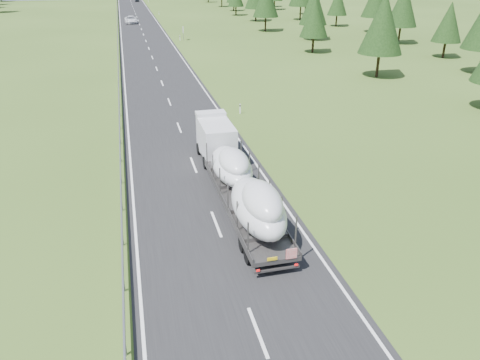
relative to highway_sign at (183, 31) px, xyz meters
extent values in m
plane|color=#38531B|center=(-7.20, -80.00, -1.81)|extent=(400.00, 400.00, 0.00)
cube|color=black|center=(-7.20, 20.00, -1.80)|extent=(10.00, 400.00, 0.02)
cube|color=slate|center=(-12.50, 20.00, -1.21)|extent=(0.08, 400.00, 0.32)
cylinder|color=slate|center=(-12.50, -80.00, -1.51)|extent=(0.10, 0.10, 0.60)
cube|color=silver|center=(-0.70, -50.00, -1.31)|extent=(0.12, 0.07, 1.00)
cube|color=black|center=(-0.70, -50.00, -0.99)|extent=(0.13, 0.08, 0.12)
cube|color=silver|center=(-0.70, 0.00, -1.31)|extent=(0.12, 0.07, 1.00)
cube|color=black|center=(-0.70, 0.00, -0.99)|extent=(0.13, 0.08, 0.12)
cube|color=silver|center=(-0.70, 50.00, -1.31)|extent=(0.12, 0.07, 1.00)
cube|color=black|center=(-0.70, 50.00, -0.99)|extent=(0.13, 0.08, 0.12)
cube|color=silver|center=(-0.70, 100.00, -1.31)|extent=(0.12, 0.07, 1.00)
cube|color=black|center=(-0.70, 100.00, -0.99)|extent=(0.13, 0.08, 0.12)
cylinder|color=slate|center=(0.00, 0.00, -0.81)|extent=(0.08, 0.08, 2.00)
cube|color=silver|center=(0.00, 0.00, 0.19)|extent=(0.05, 0.90, 1.20)
cylinder|color=black|center=(38.00, -27.90, -0.36)|extent=(0.36, 0.36, 2.90)
cone|color=black|center=(38.00, -27.90, 3.66)|extent=(4.50, 4.50, 6.03)
cylinder|color=black|center=(38.70, -13.36, 0.01)|extent=(0.36, 0.36, 3.64)
cone|color=black|center=(38.70, -13.36, 5.07)|extent=(5.66, 5.66, 7.58)
cylinder|color=black|center=(41.61, 2.00, 0.07)|extent=(0.36, 0.36, 3.75)
cylinder|color=black|center=(38.20, 13.70, -0.32)|extent=(0.36, 0.36, 2.98)
cone|color=black|center=(38.20, 13.70, 3.82)|extent=(4.64, 4.64, 6.21)
cylinder|color=black|center=(34.63, 28.61, 0.24)|extent=(0.36, 0.36, 4.09)
cylinder|color=black|center=(41.27, 42.44, 0.17)|extent=(0.36, 0.36, 3.95)
cylinder|color=black|center=(36.83, 58.38, -0.18)|extent=(0.36, 0.36, 3.26)
cylinder|color=black|center=(38.84, 69.03, -0.09)|extent=(0.36, 0.36, 3.43)
cylinder|color=black|center=(20.85, -38.06, 0.00)|extent=(0.36, 0.36, 3.63)
cone|color=black|center=(20.85, -38.06, 5.04)|extent=(5.64, 5.64, 7.55)
cylinder|color=black|center=(19.46, -18.63, -0.30)|extent=(0.36, 0.36, 3.02)
cone|color=black|center=(19.46, -18.63, 3.89)|extent=(4.69, 4.69, 6.28)
cylinder|color=black|center=(24.56, -5.37, -0.09)|extent=(0.36, 0.36, 3.44)
cone|color=black|center=(24.56, -5.37, 4.68)|extent=(5.34, 5.34, 7.16)
cylinder|color=black|center=(19.32, 9.15, -0.01)|extent=(0.36, 0.36, 3.60)
cylinder|color=black|center=(22.40, 28.50, 0.02)|extent=(0.36, 0.36, 3.66)
cylinder|color=black|center=(20.74, 43.93, -0.36)|extent=(0.36, 0.36, 2.90)
cylinder|color=black|center=(23.24, 57.68, -0.35)|extent=(0.36, 0.36, 2.92)
cylinder|color=black|center=(22.60, 73.37, -0.20)|extent=(0.36, 0.36, 3.23)
cube|color=silver|center=(-5.35, -61.52, -0.07)|extent=(2.32, 4.59, 2.56)
cube|color=black|center=(-5.35, -59.19, 0.39)|extent=(2.10, 0.09, 1.28)
cube|color=silver|center=(-5.35, -59.51, 1.35)|extent=(2.30, 1.12, 0.27)
cube|color=#514D4C|center=(-5.35, -62.44, -1.31)|extent=(2.31, 2.76, 0.23)
cylinder|color=black|center=(-6.40, -59.87, -1.35)|extent=(0.33, 0.92, 0.91)
cylinder|color=black|center=(-4.29, -59.87, -1.35)|extent=(0.33, 0.92, 0.91)
cylinder|color=black|center=(-6.40, -62.80, -1.35)|extent=(0.33, 0.92, 0.91)
cylinder|color=black|center=(-4.29, -62.80, -1.35)|extent=(0.33, 0.92, 0.91)
cube|color=#514D4C|center=(-5.35, -70.21, -0.97)|extent=(2.57, 12.83, 0.24)
cube|color=#514D4C|center=(-6.56, -70.21, -0.74)|extent=(0.16, 12.81, 0.22)
cube|color=#514D4C|center=(-4.13, -70.21, -0.74)|extent=(0.16, 12.81, 0.22)
cube|color=#514D4C|center=(-6.56, -75.70, 0.02)|extent=(0.06, 0.06, 1.74)
cube|color=#514D4C|center=(-4.13, -75.70, 0.02)|extent=(0.06, 0.06, 1.74)
cube|color=#514D4C|center=(-6.56, -73.50, 0.02)|extent=(0.06, 0.06, 1.74)
cube|color=#514D4C|center=(-4.13, -73.50, 0.02)|extent=(0.06, 0.06, 1.74)
cube|color=#514D4C|center=(-6.56, -71.31, 0.02)|extent=(0.06, 0.06, 1.74)
cube|color=#514D4C|center=(-4.13, -71.31, 0.02)|extent=(0.06, 0.06, 1.74)
cube|color=#514D4C|center=(-6.56, -69.11, 0.02)|extent=(0.06, 0.06, 1.74)
cube|color=#514D4C|center=(-4.13, -69.11, 0.02)|extent=(0.06, 0.06, 1.74)
cube|color=#514D4C|center=(-6.56, -66.92, 0.02)|extent=(0.06, 0.06, 1.74)
cube|color=#514D4C|center=(-4.13, -66.92, 0.02)|extent=(0.06, 0.06, 1.74)
cube|color=#514D4C|center=(-6.56, -64.72, 0.02)|extent=(0.06, 0.06, 1.74)
cube|color=#514D4C|center=(-4.13, -64.72, 0.02)|extent=(0.06, 0.06, 1.74)
cylinder|color=black|center=(-6.35, -75.15, -1.35)|extent=(0.37, 0.92, 0.91)
cylinder|color=black|center=(-4.34, -75.15, -1.35)|extent=(0.37, 0.92, 0.91)
cylinder|color=black|center=(-6.35, -74.05, -1.35)|extent=(0.37, 0.92, 0.91)
cylinder|color=black|center=(-4.34, -74.05, -1.35)|extent=(0.37, 0.92, 0.91)
cube|color=#514D4C|center=(-5.35, -76.57, -1.40)|extent=(2.29, 0.13, 0.11)
cube|color=red|center=(-4.66, -76.63, -0.57)|extent=(0.55, 0.04, 0.55)
cube|color=yellow|center=(-5.62, -76.63, -0.71)|extent=(0.50, 0.04, 0.16)
cube|color=red|center=(-6.31, -76.63, -1.26)|extent=(0.17, 0.06, 0.09)
cube|color=red|center=(-4.38, -76.63, -1.26)|extent=(0.17, 0.06, 0.09)
ellipsoid|color=silver|center=(-5.35, -73.14, 0.21)|extent=(2.60, 6.26, 2.13)
ellipsoid|color=silver|center=(-5.35, -73.92, 0.96)|extent=(1.97, 3.97, 1.70)
ellipsoid|color=silver|center=(-5.35, -66.92, 0.01)|extent=(2.48, 5.91, 1.71)
ellipsoid|color=silver|center=(-5.35, -67.65, 0.61)|extent=(1.88, 3.75, 1.37)
imported|color=white|center=(-9.11, 31.27, -0.94)|extent=(3.02, 6.30, 1.73)
imported|color=black|center=(-4.80, 103.74, -1.14)|extent=(1.70, 3.96, 1.33)
camera|label=1|loc=(-11.38, -94.22, 12.01)|focal=35.00mm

